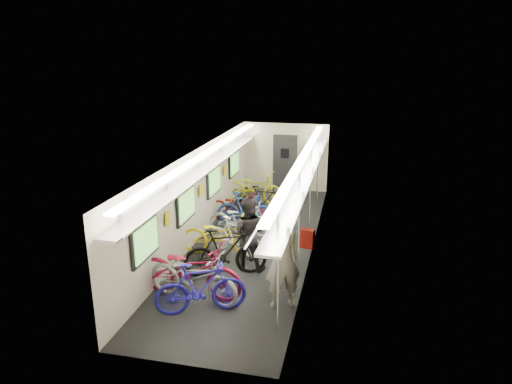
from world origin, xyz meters
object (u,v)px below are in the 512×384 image
at_px(bicycle_1, 201,288).
at_px(passenger_mid, 247,234).
at_px(passenger_near, 283,260).
at_px(backpack, 307,238).
at_px(bicycle_0, 193,276).

bearing_deg(bicycle_1, passenger_mid, -35.92).
bearing_deg(bicycle_1, passenger_near, -92.83).
xyz_separation_m(bicycle_1, passenger_mid, (0.42, 2.00, 0.33)).
relative_size(passenger_near, passenger_mid, 1.14).
relative_size(bicycle_1, backpack, 4.57).
relative_size(bicycle_1, passenger_near, 0.89).
bearing_deg(passenger_near, bicycle_0, -23.27).
bearing_deg(bicycle_0, passenger_near, -73.11).
distance_m(bicycle_1, passenger_mid, 2.07).
xyz_separation_m(bicycle_1, backpack, (1.86, 0.98, 0.76)).
bearing_deg(passenger_near, backpack, -162.29).
xyz_separation_m(bicycle_0, passenger_mid, (0.72, 1.59, 0.33)).
height_order(bicycle_0, passenger_mid, passenger_mid).
height_order(bicycle_0, backpack, backpack).
bearing_deg(passenger_mid, passenger_near, 123.34).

